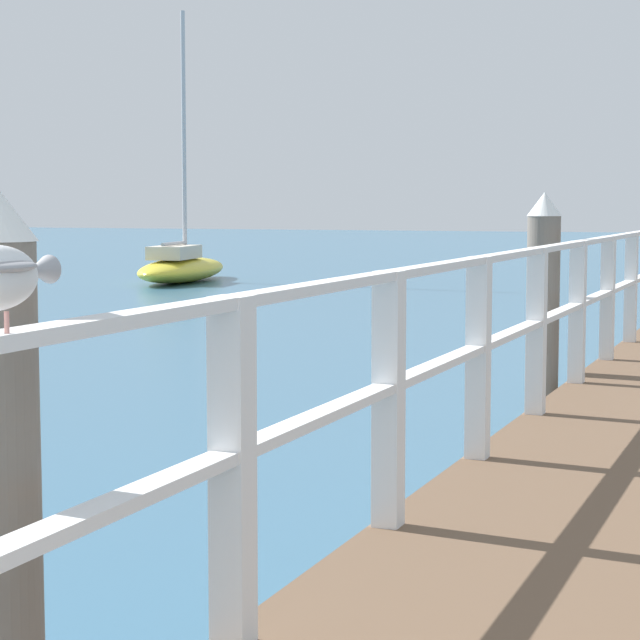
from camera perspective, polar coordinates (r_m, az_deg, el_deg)
pier_railing at (r=9.17m, az=11.12°, el=0.75°), size 0.12×17.42×1.14m
dock_piling_far at (r=10.51m, az=10.39°, el=0.76°), size 0.29×0.29×1.90m
boat_1 at (r=28.40m, az=-6.51°, el=2.51°), size 2.28×4.86×6.23m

